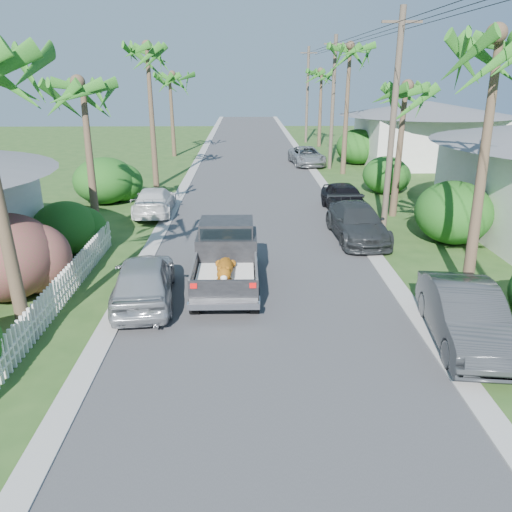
{
  "coord_description": "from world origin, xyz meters",
  "views": [
    {
      "loc": [
        -0.57,
        -8.25,
        6.47
      ],
      "look_at": [
        -0.26,
        5.64,
        1.4
      ],
      "focal_mm": 35.0,
      "sensor_mm": 36.0,
      "label": 1
    }
  ],
  "objects_px": {
    "parked_car_lf": "(155,201)",
    "palm_r_b": "(405,87)",
    "palm_l_c": "(147,47)",
    "palm_r_d": "(322,71)",
    "pickup_truck": "(227,254)",
    "palm_l_d": "(170,75)",
    "parked_car_rf": "(345,199)",
    "house_right_far": "(424,135)",
    "utility_pole_c": "(333,103)",
    "utility_pole_d": "(307,95)",
    "palm_r_a": "(503,36)",
    "parked_car_rn": "(465,316)",
    "parked_car_ln": "(144,280)",
    "parked_car_rd": "(307,156)",
    "utility_pole_b": "(393,122)",
    "parked_car_rm": "(357,223)",
    "palm_l_b": "(81,83)"
  },
  "relations": [
    {
      "from": "parked_car_lf",
      "to": "palm_r_a",
      "type": "height_order",
      "value": "palm_r_a"
    },
    {
      "from": "palm_r_b",
      "to": "house_right_far",
      "type": "bearing_deg",
      "value": 66.89
    },
    {
      "from": "utility_pole_c",
      "to": "utility_pole_d",
      "type": "xyz_separation_m",
      "value": [
        0.0,
        15.0,
        0.0
      ]
    },
    {
      "from": "parked_car_rf",
      "to": "house_right_far",
      "type": "bearing_deg",
      "value": 52.84
    },
    {
      "from": "palm_r_b",
      "to": "palm_r_d",
      "type": "bearing_deg",
      "value": 90.23
    },
    {
      "from": "house_right_far",
      "to": "parked_car_lf",
      "type": "bearing_deg",
      "value": -141.42
    },
    {
      "from": "palm_l_d",
      "to": "palm_r_b",
      "type": "relative_size",
      "value": 1.07
    },
    {
      "from": "parked_car_rf",
      "to": "palm_l_d",
      "type": "xyz_separation_m",
      "value": [
        -10.85,
        18.28,
        5.74
      ]
    },
    {
      "from": "pickup_truck",
      "to": "parked_car_rm",
      "type": "distance_m",
      "value": 6.97
    },
    {
      "from": "parked_car_rm",
      "to": "utility_pole_c",
      "type": "relative_size",
      "value": 0.54
    },
    {
      "from": "palm_l_d",
      "to": "palm_l_c",
      "type": "bearing_deg",
      "value": -87.61
    },
    {
      "from": "utility_pole_b",
      "to": "parked_car_rn",
      "type": "bearing_deg",
      "value": -93.59
    },
    {
      "from": "parked_car_rd",
      "to": "house_right_far",
      "type": "distance_m",
      "value": 9.02
    },
    {
      "from": "parked_car_rm",
      "to": "utility_pole_d",
      "type": "xyz_separation_m",
      "value": [
        1.54,
        31.49,
        3.9
      ]
    },
    {
      "from": "parked_car_lf",
      "to": "palm_l_d",
      "type": "bearing_deg",
      "value": -87.76
    },
    {
      "from": "parked_car_rn",
      "to": "palm_l_d",
      "type": "bearing_deg",
      "value": 117.26
    },
    {
      "from": "palm_l_d",
      "to": "palm_r_a",
      "type": "xyz_separation_m",
      "value": [
        12.8,
        -28.0,
        0.98
      ]
    },
    {
      "from": "pickup_truck",
      "to": "palm_l_c",
      "type": "relative_size",
      "value": 0.56
    },
    {
      "from": "parked_car_lf",
      "to": "palm_l_c",
      "type": "height_order",
      "value": "palm_l_c"
    },
    {
      "from": "palm_r_b",
      "to": "house_right_far",
      "type": "distance_m",
      "value": 16.75
    },
    {
      "from": "utility_pole_c",
      "to": "palm_l_c",
      "type": "bearing_deg",
      "value": -152.65
    },
    {
      "from": "palm_r_a",
      "to": "palm_r_b",
      "type": "relative_size",
      "value": 1.21
    },
    {
      "from": "parked_car_rm",
      "to": "palm_r_b",
      "type": "height_order",
      "value": "palm_r_b"
    },
    {
      "from": "parked_car_rn",
      "to": "utility_pole_d",
      "type": "relative_size",
      "value": 0.5
    },
    {
      "from": "pickup_truck",
      "to": "palm_r_a",
      "type": "relative_size",
      "value": 0.59
    },
    {
      "from": "palm_l_d",
      "to": "utility_pole_b",
      "type": "relative_size",
      "value": 0.86
    },
    {
      "from": "parked_car_rf",
      "to": "palm_r_a",
      "type": "distance_m",
      "value": 11.98
    },
    {
      "from": "utility_pole_c",
      "to": "utility_pole_d",
      "type": "relative_size",
      "value": 1.0
    },
    {
      "from": "parked_car_rf",
      "to": "palm_l_d",
      "type": "relative_size",
      "value": 0.54
    },
    {
      "from": "palm_l_d",
      "to": "palm_r_d",
      "type": "bearing_deg",
      "value": 24.78
    },
    {
      "from": "utility_pole_c",
      "to": "parked_car_lf",
      "type": "bearing_deg",
      "value": -130.62
    },
    {
      "from": "palm_r_b",
      "to": "palm_r_d",
      "type": "xyz_separation_m",
      "value": [
        -0.1,
        25.0,
        0.79
      ]
    },
    {
      "from": "palm_l_d",
      "to": "house_right_far",
      "type": "relative_size",
      "value": 0.86
    },
    {
      "from": "parked_car_lf",
      "to": "palm_r_b",
      "type": "height_order",
      "value": "palm_r_b"
    },
    {
      "from": "parked_car_rf",
      "to": "palm_l_c",
      "type": "xyz_separation_m",
      "value": [
        -10.35,
        6.28,
        7.21
      ]
    },
    {
      "from": "pickup_truck",
      "to": "parked_car_rd",
      "type": "height_order",
      "value": "pickup_truck"
    },
    {
      "from": "utility_pole_b",
      "to": "palm_r_a",
      "type": "bearing_deg",
      "value": -84.29
    },
    {
      "from": "palm_l_b",
      "to": "utility_pole_d",
      "type": "distance_m",
      "value": 33.42
    },
    {
      "from": "palm_l_d",
      "to": "utility_pole_d",
      "type": "xyz_separation_m",
      "value": [
        12.1,
        9.0,
        -1.84
      ]
    },
    {
      "from": "pickup_truck",
      "to": "palm_l_d",
      "type": "xyz_separation_m",
      "value": [
        -5.32,
        27.07,
        5.43
      ]
    },
    {
      "from": "pickup_truck",
      "to": "palm_l_d",
      "type": "bearing_deg",
      "value": 101.12
    },
    {
      "from": "palm_r_a",
      "to": "utility_pole_c",
      "type": "distance_m",
      "value": 22.19
    },
    {
      "from": "palm_l_c",
      "to": "palm_r_d",
      "type": "relative_size",
      "value": 1.15
    },
    {
      "from": "parked_car_ln",
      "to": "house_right_far",
      "type": "bearing_deg",
      "value": -130.4
    },
    {
      "from": "parked_car_rn",
      "to": "palm_l_d",
      "type": "height_order",
      "value": "palm_l_d"
    },
    {
      "from": "parked_car_rd",
      "to": "utility_pole_d",
      "type": "xyz_separation_m",
      "value": [
        1.5,
        13.43,
        3.94
      ]
    },
    {
      "from": "palm_r_b",
      "to": "utility_pole_d",
      "type": "bearing_deg",
      "value": 92.05
    },
    {
      "from": "parked_car_rd",
      "to": "palm_l_b",
      "type": "distance_m",
      "value": 21.4
    },
    {
      "from": "palm_l_b",
      "to": "palm_r_a",
      "type": "relative_size",
      "value": 0.85
    },
    {
      "from": "parked_car_rd",
      "to": "utility_pole_c",
      "type": "height_order",
      "value": "utility_pole_c"
    }
  ]
}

